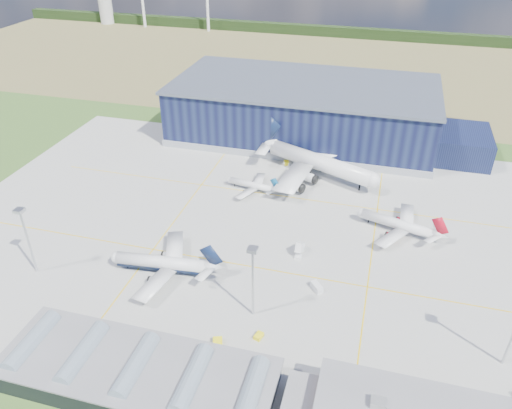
% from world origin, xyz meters
% --- Properties ---
extents(ground, '(600.00, 600.00, 0.00)m').
position_xyz_m(ground, '(0.00, 0.00, 0.00)').
color(ground, '#395B22').
rests_on(ground, ground).
extents(apron, '(220.00, 160.00, 0.08)m').
position_xyz_m(apron, '(0.00, 10.00, 0.03)').
color(apron, gray).
rests_on(apron, ground).
extents(farmland, '(600.00, 220.00, 0.01)m').
position_xyz_m(farmland, '(0.00, 220.00, 0.00)').
color(farmland, olive).
rests_on(farmland, ground).
extents(treeline, '(600.00, 8.00, 8.00)m').
position_xyz_m(treeline, '(0.00, 300.00, 4.00)').
color(treeline, black).
rests_on(treeline, ground).
extents(hangar, '(145.00, 62.00, 26.10)m').
position_xyz_m(hangar, '(2.81, 94.80, 11.62)').
color(hangar, '#0F1334').
rests_on(hangar, ground).
extents(glass_concourse, '(78.00, 23.00, 8.60)m').
position_xyz_m(glass_concourse, '(-6.45, -60.00, 3.69)').
color(glass_concourse, black).
rests_on(glass_concourse, ground).
extents(light_mast_west, '(2.60, 2.60, 23.00)m').
position_xyz_m(light_mast_west, '(-60.00, -30.00, 15.43)').
color(light_mast_west, '#B6B8BD').
rests_on(light_mast_west, ground).
extents(light_mast_center, '(2.60, 2.60, 23.00)m').
position_xyz_m(light_mast_center, '(10.00, -30.00, 15.43)').
color(light_mast_center, '#B6B8BD').
rests_on(light_mast_center, ground).
extents(airliner_navy, '(39.87, 39.16, 11.90)m').
position_xyz_m(airliner_navy, '(-22.12, -19.84, 5.95)').
color(airliner_navy, silver).
rests_on(airliner_navy, ground).
extents(airliner_red, '(39.58, 39.10, 10.45)m').
position_xyz_m(airliner_red, '(47.02, 22.00, 5.23)').
color(airliner_red, silver).
rests_on(airliner_red, ground).
extents(airliner_widebody, '(78.77, 78.09, 19.63)m').
position_xyz_m(airliner_widebody, '(14.76, 55.00, 9.82)').
color(airliner_widebody, silver).
rests_on(airliner_widebody, ground).
extents(airliner_regional, '(27.05, 26.63, 7.69)m').
position_xyz_m(airliner_regional, '(-9.40, 36.24, 3.85)').
color(airliner_regional, silver).
rests_on(airliner_regional, ground).
extents(gse_tug_a, '(3.57, 4.54, 1.65)m').
position_xyz_m(gse_tug_a, '(4.38, -43.86, 0.83)').
color(gse_tug_a, yellow).
rests_on(gse_tug_a, ground).
extents(gse_tug_b, '(2.49, 3.14, 1.20)m').
position_xyz_m(gse_tug_b, '(13.86, -38.10, 0.60)').
color(gse_tug_b, yellow).
rests_on(gse_tug_b, ground).
extents(gse_cart_a, '(2.47, 3.38, 1.36)m').
position_xyz_m(gse_cart_a, '(-1.64, 38.69, 0.68)').
color(gse_cart_a, silver).
rests_on(gse_cart_a, ground).
extents(gse_van_b, '(4.40, 4.68, 2.03)m').
position_xyz_m(gse_van_b, '(25.52, -15.25, 1.01)').
color(gse_van_b, silver).
rests_on(gse_van_b, ground).
extents(gse_tug_c, '(3.00, 3.68, 1.39)m').
position_xyz_m(gse_tug_c, '(-0.70, 62.00, 0.70)').
color(gse_tug_c, yellow).
rests_on(gse_tug_c, ground).
extents(gse_cart_b, '(3.45, 2.86, 1.28)m').
position_xyz_m(gse_cart_b, '(-0.27, 62.00, 0.64)').
color(gse_cart_b, silver).
rests_on(gse_cart_b, ground).
extents(airstair, '(2.51, 5.22, 3.23)m').
position_xyz_m(airstair, '(17.23, 0.75, 1.61)').
color(airstair, silver).
rests_on(airstair, ground).
extents(car_a, '(3.66, 1.69, 1.21)m').
position_xyz_m(car_a, '(19.19, -48.00, 0.61)').
color(car_a, '#99999E').
rests_on(car_a, ground).
extents(car_b, '(4.08, 2.04, 1.28)m').
position_xyz_m(car_b, '(52.50, -48.00, 0.64)').
color(car_b, '#99999E').
rests_on(car_b, ground).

